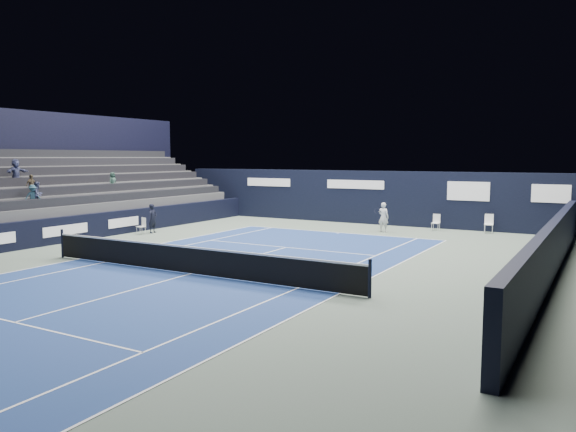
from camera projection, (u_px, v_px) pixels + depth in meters
name	position (u px, v px, depth m)	size (l,w,h in m)	color
ground	(226.00, 264.00, 20.49)	(48.00, 48.00, 0.00)	#536357
court_surface	(190.00, 274.00, 18.76)	(10.97, 23.77, 0.01)	navy
enclosure_wall_right	(553.00, 248.00, 18.62)	(0.30, 22.00, 1.80)	black
folding_chair_back_a	(436.00, 220.00, 29.93)	(0.39, 0.42, 0.88)	white
folding_chair_back_b	(489.00, 222.00, 28.83)	(0.49, 0.47, 0.99)	white
line_judge_chair	(142.00, 225.00, 28.46)	(0.45, 0.44, 0.84)	white
line_judge	(153.00, 218.00, 28.91)	(0.55, 0.36, 1.50)	black
court_markings	(190.00, 274.00, 18.76)	(11.03, 23.83, 0.00)	white
tennis_net	(190.00, 259.00, 18.71)	(12.90, 0.10, 1.10)	black
back_sponsor_wall	(373.00, 197.00, 32.81)	(26.00, 0.63, 3.10)	black
side_barrier_left	(121.00, 222.00, 28.57)	(0.33, 22.00, 1.20)	black
spectator_stand	(85.00, 192.00, 31.17)	(6.00, 18.00, 6.40)	#454548
tennis_player	(383.00, 217.00, 29.24)	(0.60, 0.82, 1.56)	silver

